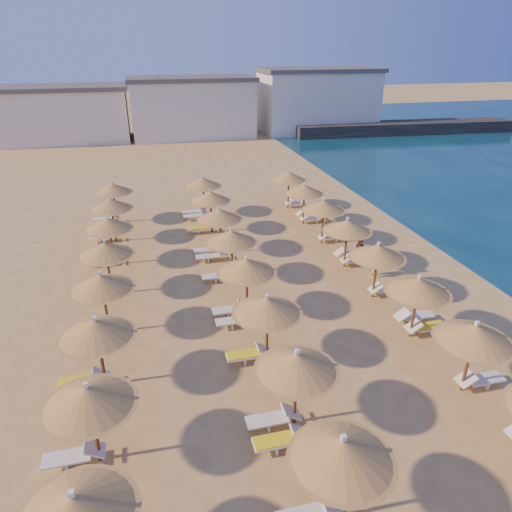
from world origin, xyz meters
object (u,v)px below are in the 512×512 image
object	(u,v)px
parasol_row_east	(397,268)
beachgoer_b	(360,251)
beachgoer_a	(375,261)
jetty	(404,128)
parasol_row_west	(256,285)
beachgoer_c	(324,224)

from	to	relation	value
parasol_row_east	beachgoer_b	world-z (taller)	parasol_row_east
beachgoer_a	beachgoer_b	bearing A→B (deg)	-171.25
jetty	parasol_row_east	distance (m)	47.21
beachgoer_a	beachgoer_b	xyz separation A→B (m)	(-0.09, 1.53, -0.14)
parasol_row_west	beachgoer_a	size ratio (longest dim) A/B	18.24
parasol_row_east	beachgoer_a	world-z (taller)	parasol_row_east
jetty	parasol_row_west	world-z (taller)	parasol_row_west
jetty	beachgoer_c	xyz separation A→B (m)	(-23.81, -31.00, 0.04)
beachgoer_a	jetty	bearing A→B (deg)	153.12
parasol_row_west	beachgoer_c	bearing A→B (deg)	54.24
jetty	beachgoer_b	xyz separation A→B (m)	(-23.44, -35.27, 0.02)
beachgoer_c	beachgoer_b	bearing A→B (deg)	-28.17
beachgoer_b	beachgoer_c	bearing A→B (deg)	155.66
jetty	beachgoer_a	world-z (taller)	beachgoer_a
parasol_row_west	beachgoer_c	world-z (taller)	parasol_row_west
parasol_row_east	jetty	bearing A→B (deg)	58.92
jetty	beachgoer_c	bearing A→B (deg)	-124.02
jetty	beachgoer_b	bearing A→B (deg)	-120.11
parasol_row_west	beachgoer_a	bearing A→B (deg)	26.52
parasol_row_east	beachgoer_a	distance (m)	4.01
jetty	parasol_row_west	size ratio (longest dim) A/B	0.91
beachgoer_a	beachgoer_c	world-z (taller)	beachgoer_a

